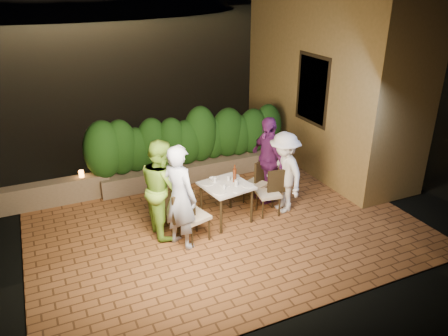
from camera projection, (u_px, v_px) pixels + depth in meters
ground at (226, 228)px, 8.17m from camera, size 400.00×400.00×0.00m
terrace_floor at (216, 218)px, 8.61m from camera, size 7.00×6.00×0.15m
building_wall at (330, 60)px, 10.18m from camera, size 1.60×5.00×5.00m
window_pane at (313, 90)px, 9.67m from camera, size 0.08×1.00×1.40m
window_frame at (313, 90)px, 9.67m from camera, size 0.06×1.15×1.55m
planter at (192, 170)px, 10.07m from camera, size 4.20×0.55×0.40m
hedge at (191, 140)px, 9.77m from camera, size 4.00×0.70×1.10m
parapet at (55, 193)px, 8.91m from camera, size 2.20×0.30×0.50m
hill at (58, 41)px, 60.47m from camera, size 52.00×40.00×22.00m
dining_table at (226, 202)px, 8.27m from camera, size 0.96×0.96×0.75m
plate_nw at (219, 192)px, 7.83m from camera, size 0.24×0.24×0.01m
plate_sw at (208, 183)px, 8.16m from camera, size 0.24×0.24×0.01m
plate_ne at (248, 185)px, 8.08m from camera, size 0.23×0.23×0.01m
plate_se at (234, 176)px, 8.44m from camera, size 0.23×0.23×0.01m
plate_centre at (225, 185)px, 8.10m from camera, size 0.20×0.20×0.01m
plate_front at (239, 190)px, 7.89m from camera, size 0.23×0.23×0.01m
glass_nw at (224, 187)px, 7.93m from camera, size 0.06×0.06×0.10m
glass_sw at (215, 180)px, 8.19m from camera, size 0.07×0.07×0.11m
glass_ne at (236, 183)px, 8.06m from camera, size 0.07×0.07×0.11m
glass_se at (229, 178)px, 8.25m from camera, size 0.06×0.06×0.10m
beer_bottle at (235, 174)px, 8.16m from camera, size 0.07×0.07×0.35m
bowl at (214, 179)px, 8.29m from camera, size 0.18×0.18×0.04m
chair_left_front at (194, 215)px, 7.60m from camera, size 0.56×0.56×0.98m
chair_left_back at (182, 207)px, 7.98m from camera, size 0.54×0.54×0.88m
chair_right_front at (268, 193)px, 8.47m from camera, size 0.47×0.47×0.91m
chair_right_back at (255, 183)px, 8.88m from camera, size 0.54×0.54×0.88m
diner_blue at (180, 197)px, 7.28m from camera, size 0.71×0.81×1.86m
diner_green at (162, 188)px, 7.68m from camera, size 0.69×0.88×1.79m
diner_white at (284, 173)px, 8.45m from camera, size 0.62×1.06×1.64m
diner_purple at (268, 159)px, 8.84m from camera, size 0.50×1.08×1.80m
parapet_lamp at (81, 174)px, 9.00m from camera, size 0.10×0.10×0.14m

